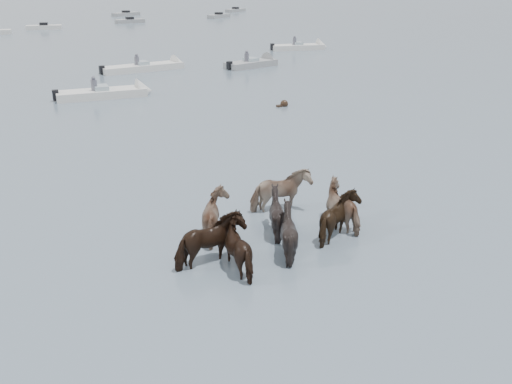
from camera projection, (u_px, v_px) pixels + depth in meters
ground at (330, 227)px, 16.51m from camera, size 400.00×400.00×0.00m
pony_herd at (276, 222)px, 15.57m from camera, size 6.36×3.87×1.59m
swimming_pony at (284, 104)px, 31.34m from camera, size 0.72×0.44×0.44m
motorboat_b at (115, 93)px, 33.70m from camera, size 5.87×2.87×1.92m
motorboat_c at (153, 67)px, 42.95m from camera, size 6.92×1.84×1.92m
motorboat_d at (258, 63)px, 44.63m from camera, size 5.04×2.06×1.92m
motorboat_e at (305, 47)px, 54.28m from camera, size 5.72×3.53×1.92m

